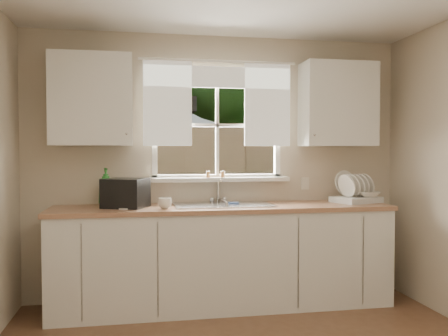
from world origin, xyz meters
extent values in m
cube|color=beige|center=(0.00, 2.00, 0.57)|extent=(3.60, 0.02, 1.15)
cube|color=beige|center=(0.00, 2.00, 2.33)|extent=(3.60, 0.02, 0.35)
cube|color=beige|center=(-1.20, 2.00, 1.65)|extent=(1.20, 0.02, 1.00)
cube|color=beige|center=(1.20, 2.00, 1.65)|extent=(1.20, 0.02, 1.00)
cube|color=white|center=(0.00, 2.02, 1.15)|extent=(1.30, 0.06, 0.05)
cube|color=white|center=(0.00, 2.02, 2.15)|extent=(1.30, 0.06, 0.05)
cube|color=white|center=(-0.60, 2.02, 1.65)|extent=(0.05, 0.06, 1.05)
cube|color=white|center=(0.60, 2.02, 1.65)|extent=(0.05, 0.06, 1.05)
cube|color=white|center=(0.00, 2.02, 1.65)|extent=(0.03, 0.04, 1.00)
cube|color=white|center=(0.00, 2.02, 1.65)|extent=(1.20, 0.04, 0.03)
cube|color=white|center=(0.00, 1.96, 1.13)|extent=(1.38, 0.14, 0.04)
cylinder|color=white|center=(0.00, 1.94, 2.25)|extent=(1.50, 0.02, 0.02)
cube|color=white|center=(-0.48, 1.95, 1.85)|extent=(0.45, 0.02, 0.80)
cube|color=white|center=(0.48, 1.95, 1.85)|extent=(0.45, 0.02, 0.80)
cube|color=white|center=(0.00, 1.95, 2.10)|extent=(1.40, 0.02, 0.20)
cube|color=silver|center=(0.00, 1.68, 0.43)|extent=(3.00, 0.62, 0.87)
cube|color=#A27151|center=(0.00, 1.68, 0.89)|extent=(3.04, 0.65, 0.04)
cube|color=silver|center=(-1.15, 1.82, 1.85)|extent=(0.70, 0.33, 0.80)
cube|color=silver|center=(1.15, 1.82, 1.85)|extent=(0.70, 0.33, 0.80)
cube|color=beige|center=(0.88, 1.99, 1.08)|extent=(0.08, 0.01, 0.12)
cylinder|color=brown|center=(0.04, 1.94, 1.18)|extent=(0.04, 0.04, 0.06)
cylinder|color=brown|center=(-0.10, 1.94, 1.18)|extent=(0.04, 0.04, 0.06)
cube|color=#335421|center=(0.00, 7.00, -0.02)|extent=(20.00, 10.00, 0.02)
cube|color=#846449|center=(0.00, 5.00, 0.90)|extent=(8.00, 0.10, 1.80)
cube|color=#5C131D|center=(-1.20, 8.50, 1.10)|extent=(3.00, 3.00, 2.20)
cube|color=black|center=(-1.20, 8.50, 2.35)|extent=(3.20, 3.20, 0.30)
cylinder|color=#423021|center=(1.40, 8.00, 1.60)|extent=(0.36, 0.36, 3.20)
sphere|color=#214716|center=(1.40, 8.00, 4.00)|extent=(4.00, 4.00, 4.00)
sphere|color=#214716|center=(0.30, 9.50, 4.50)|extent=(3.20, 3.20, 3.20)
cube|color=#B7B7BC|center=(0.00, 1.71, 0.83)|extent=(0.84, 0.46, 0.18)
cube|color=#B7B7BC|center=(0.00, 1.71, 0.92)|extent=(0.88, 0.50, 0.01)
cube|color=#B7B7BC|center=(0.00, 1.71, 0.89)|extent=(0.02, 0.41, 0.14)
cylinder|color=silver|center=(0.00, 1.96, 1.02)|extent=(0.03, 0.03, 0.22)
cylinder|color=silver|center=(0.00, 1.88, 1.13)|extent=(0.02, 0.18, 0.02)
sphere|color=silver|center=(-0.06, 1.96, 0.94)|extent=(0.05, 0.05, 0.05)
sphere|color=silver|center=(0.06, 1.96, 0.94)|extent=(0.05, 0.05, 0.05)
cube|color=silver|center=(1.30, 1.72, 0.94)|extent=(0.49, 0.43, 0.05)
cylinder|color=white|center=(1.25, 1.84, 1.08)|extent=(0.27, 0.16, 0.25)
cylinder|color=white|center=(1.18, 1.68, 1.07)|extent=(0.14, 0.23, 0.22)
cylinder|color=white|center=(1.24, 1.70, 1.07)|extent=(0.14, 0.23, 0.22)
cylinder|color=white|center=(1.30, 1.72, 1.07)|extent=(0.14, 0.23, 0.22)
cylinder|color=white|center=(1.35, 1.74, 1.07)|extent=(0.14, 0.23, 0.22)
cylinder|color=white|center=(1.41, 1.76, 1.07)|extent=(0.14, 0.23, 0.22)
imported|color=white|center=(1.41, 1.68, 0.99)|extent=(0.26, 0.26, 0.05)
imported|color=#2D8A32|center=(-1.04, 1.85, 1.08)|extent=(0.16, 0.16, 0.34)
imported|color=blue|center=(-0.78, 1.82, 1.01)|extent=(0.11, 0.11, 0.20)
imported|color=beige|center=(-0.74, 1.83, 1.00)|extent=(0.17, 0.17, 0.17)
cylinder|color=white|center=(-0.84, 1.62, 0.92)|extent=(0.20, 0.20, 0.01)
imported|color=silver|center=(-0.53, 1.54, 0.96)|extent=(0.14, 0.14, 0.09)
cube|color=black|center=(-0.86, 1.69, 1.04)|extent=(0.44, 0.41, 0.25)
camera|label=1|loc=(-0.75, -2.49, 1.40)|focal=38.00mm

